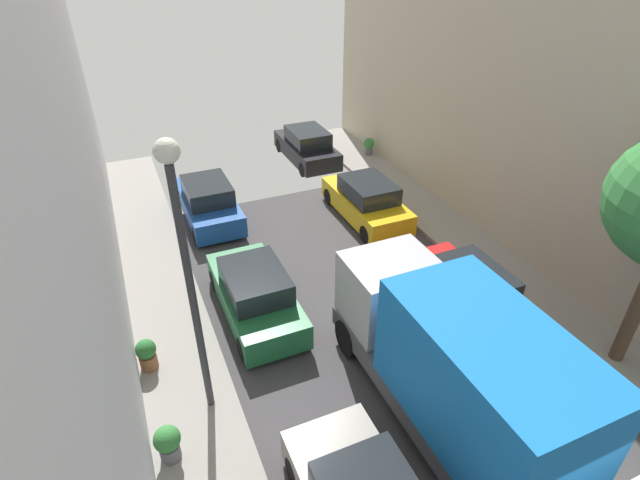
# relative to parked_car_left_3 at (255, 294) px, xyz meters

# --- Properties ---
(parked_car_left_3) EXTENTS (1.78, 4.20, 1.57)m
(parked_car_left_3) POSITION_rel_parked_car_left_3_xyz_m (0.00, 0.00, 0.00)
(parked_car_left_3) COLOR #1E6638
(parked_car_left_3) RESTS_ON ground
(parked_car_left_4) EXTENTS (1.78, 4.20, 1.57)m
(parked_car_left_4) POSITION_rel_parked_car_left_3_xyz_m (0.00, 5.89, 0.00)
(parked_car_left_4) COLOR #194799
(parked_car_left_4) RESTS_ON ground
(parked_car_right_1) EXTENTS (1.78, 4.20, 1.57)m
(parked_car_right_1) POSITION_rel_parked_car_left_3_xyz_m (5.40, -2.27, 0.00)
(parked_car_right_1) COLOR red
(parked_car_right_1) RESTS_ON ground
(parked_car_right_2) EXTENTS (1.78, 4.20, 1.57)m
(parked_car_right_2) POSITION_rel_parked_car_left_3_xyz_m (5.40, 3.65, 0.00)
(parked_car_right_2) COLOR gold
(parked_car_right_2) RESTS_ON ground
(parked_car_right_3) EXTENTS (1.78, 4.20, 1.57)m
(parked_car_right_3) POSITION_rel_parked_car_left_3_xyz_m (5.40, 9.53, 0.00)
(parked_car_right_3) COLOR black
(parked_car_right_3) RESTS_ON ground
(delivery_truck) EXTENTS (2.26, 6.60, 3.38)m
(delivery_truck) POSITION_rel_parked_car_left_3_xyz_m (2.70, -5.11, 1.07)
(delivery_truck) COLOR #4C4C51
(delivery_truck) RESTS_ON ground
(potted_plant_0) EXTENTS (0.54, 0.54, 0.85)m
(potted_plant_0) POSITION_rel_parked_car_left_3_xyz_m (-2.94, -3.70, -0.10)
(potted_plant_0) COLOR slate
(potted_plant_0) RESTS_ON sidewalk_left
(potted_plant_1) EXTENTS (0.50, 0.50, 0.80)m
(potted_plant_1) POSITION_rel_parked_car_left_3_xyz_m (8.26, 8.78, -0.11)
(potted_plant_1) COLOR slate
(potted_plant_1) RESTS_ON sidewalk_right
(potted_plant_3) EXTENTS (0.49, 0.49, 0.84)m
(potted_plant_3) POSITION_rel_parked_car_left_3_xyz_m (-3.03, -1.02, -0.12)
(potted_plant_3) COLOR brown
(potted_plant_3) RESTS_ON sidewalk_left
(lamp_post) EXTENTS (0.44, 0.44, 6.28)m
(lamp_post) POSITION_rel_parked_car_left_3_xyz_m (-1.90, -2.68, 3.49)
(lamp_post) COLOR #333338
(lamp_post) RESTS_ON sidewalk_left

